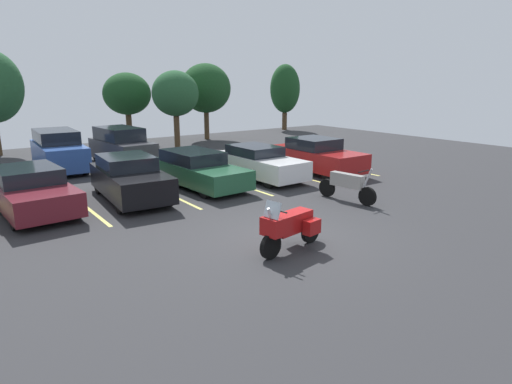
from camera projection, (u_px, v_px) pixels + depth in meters
name	position (u px, v px, depth m)	size (l,w,h in m)	color
ground	(287.00, 240.00, 11.76)	(44.00, 44.00, 0.10)	#2D2D30
motorcycle_touring	(289.00, 226.00, 10.74)	(2.13, 1.01, 1.39)	black
motorcycle_second	(347.00, 185.00, 15.27)	(0.62, 2.32, 1.28)	black
parking_stripes	(168.00, 194.00, 16.41)	(17.90, 5.15, 0.01)	#EAE066
car_maroon	(31.00, 190.00, 14.01)	(2.18, 4.65, 1.41)	maroon
car_black	(130.00, 179.00, 15.47)	(2.14, 4.50, 1.52)	black
car_green	(198.00, 169.00, 17.42)	(2.07, 4.94, 1.38)	#235638
car_white	(259.00, 163.00, 18.81)	(1.84, 4.64, 1.38)	white
car_red	(316.00, 156.00, 20.18)	(1.95, 4.75, 1.54)	maroon
car_far_blue	(58.00, 151.00, 20.52)	(1.99, 4.74, 1.84)	#2D519E
car_far_charcoal	(121.00, 146.00, 22.15)	(2.12, 4.45, 1.80)	#38383D
tree_right	(285.00, 89.00, 36.74)	(2.47, 2.47, 5.37)	#4C3823
tree_far_left	(127.00, 94.00, 29.29)	(3.12, 3.12, 4.58)	#4C3823
tree_far_right	(175.00, 94.00, 26.68)	(2.81, 2.81, 4.67)	#4C3823
tree_center_left	(206.00, 88.00, 30.67)	(3.47, 3.47, 5.22)	#4C3823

